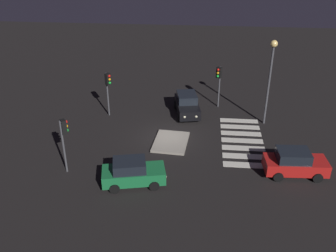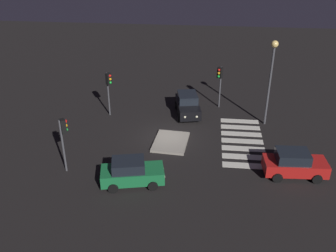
% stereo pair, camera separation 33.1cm
% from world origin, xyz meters
% --- Properties ---
extents(ground_plane, '(80.00, 80.00, 0.00)m').
position_xyz_m(ground_plane, '(0.00, 0.00, 0.00)').
color(ground_plane, black).
extents(traffic_island, '(3.53, 2.76, 0.18)m').
position_xyz_m(traffic_island, '(-0.87, -0.31, 0.09)').
color(traffic_island, gray).
rests_on(traffic_island, ground).
extents(car_black, '(4.43, 2.57, 1.84)m').
position_xyz_m(car_black, '(4.46, -1.26, 0.90)').
color(car_black, black).
rests_on(car_black, ground).
extents(car_red, '(2.11, 4.20, 1.79)m').
position_xyz_m(car_red, '(-4.22, -8.82, 0.88)').
color(car_red, red).
rests_on(car_red, ground).
extents(car_green, '(2.52, 4.24, 1.75)m').
position_xyz_m(car_green, '(-6.31, 1.65, 0.86)').
color(car_green, '#196B38').
rests_on(car_green, ground).
extents(traffic_light_west, '(0.54, 0.53, 3.83)m').
position_xyz_m(traffic_light_west, '(-5.27, 6.23, 2.90)').
color(traffic_light_west, '#47474C').
rests_on(traffic_light_west, ground).
extents(traffic_light_east, '(0.53, 0.54, 3.85)m').
position_xyz_m(traffic_light_east, '(6.14, -3.97, 2.92)').
color(traffic_light_east, '#47474C').
rests_on(traffic_light_east, ground).
extents(traffic_light_north, '(0.54, 0.53, 3.90)m').
position_xyz_m(traffic_light_north, '(3.44, 5.44, 2.96)').
color(traffic_light_north, '#47474C').
rests_on(traffic_light_north, ground).
extents(street_lamp, '(0.56, 0.56, 7.09)m').
position_xyz_m(street_lamp, '(3.22, -7.84, 4.89)').
color(street_lamp, '#47474C').
rests_on(street_lamp, ground).
extents(crosswalk_near, '(7.60, 3.20, 0.02)m').
position_xyz_m(crosswalk_near, '(0.00, -5.79, 0.01)').
color(crosswalk_near, silver).
rests_on(crosswalk_near, ground).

